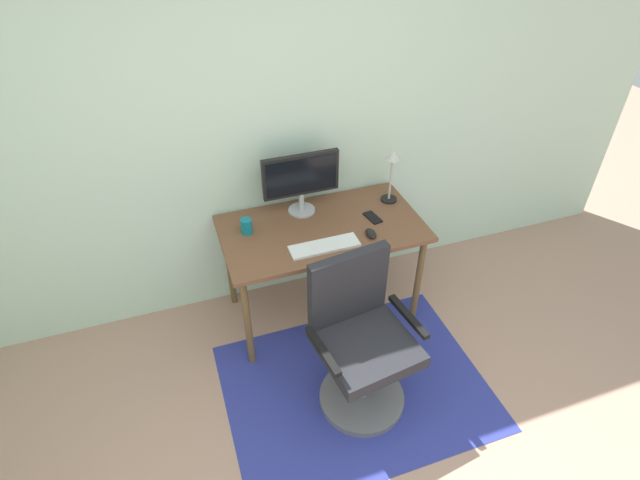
# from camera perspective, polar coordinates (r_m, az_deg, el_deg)

# --- Properties ---
(wall_back) EXTENTS (6.00, 0.10, 2.60)m
(wall_back) POSITION_cam_1_polar(r_m,az_deg,el_deg) (3.21, -7.57, 12.63)
(wall_back) COLOR silver
(wall_back) RESTS_ON ground
(area_rug) EXTENTS (1.59, 1.20, 0.01)m
(area_rug) POSITION_cam_1_polar(r_m,az_deg,el_deg) (3.27, 4.03, -16.29)
(area_rug) COLOR #2F3691
(area_rug) RESTS_ON ground
(desk) EXTENTS (1.29, 0.71, 0.75)m
(desk) POSITION_cam_1_polar(r_m,az_deg,el_deg) (3.25, 0.22, 0.42)
(desk) COLOR brown
(desk) RESTS_ON ground
(monitor) EXTENTS (0.50, 0.18, 0.42)m
(monitor) POSITION_cam_1_polar(r_m,az_deg,el_deg) (3.22, -2.19, 7.07)
(monitor) COLOR #B2B2B7
(monitor) RESTS_ON desk
(keyboard) EXTENTS (0.43, 0.13, 0.02)m
(keyboard) POSITION_cam_1_polar(r_m,az_deg,el_deg) (3.03, 0.50, -0.71)
(keyboard) COLOR white
(keyboard) RESTS_ON desk
(computer_mouse) EXTENTS (0.06, 0.10, 0.03)m
(computer_mouse) POSITION_cam_1_polar(r_m,az_deg,el_deg) (3.14, 5.81, 0.75)
(computer_mouse) COLOR black
(computer_mouse) RESTS_ON desk
(coffee_cup) EXTENTS (0.07, 0.07, 0.10)m
(coffee_cup) POSITION_cam_1_polar(r_m,az_deg,el_deg) (3.16, -8.37, 1.57)
(coffee_cup) COLOR #117388
(coffee_cup) RESTS_ON desk
(cell_phone) EXTENTS (0.09, 0.15, 0.01)m
(cell_phone) POSITION_cam_1_polar(r_m,az_deg,el_deg) (3.30, 6.01, 2.57)
(cell_phone) COLOR black
(cell_phone) RESTS_ON desk
(desk_lamp) EXTENTS (0.11, 0.11, 0.38)m
(desk_lamp) POSITION_cam_1_polar(r_m,az_deg,el_deg) (3.36, 8.18, 8.17)
(desk_lamp) COLOR black
(desk_lamp) RESTS_ON desk
(office_chair) EXTENTS (0.62, 0.56, 0.99)m
(office_chair) POSITION_cam_1_polar(r_m,az_deg,el_deg) (2.91, 4.58, -12.00)
(office_chair) COLOR slate
(office_chair) RESTS_ON ground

